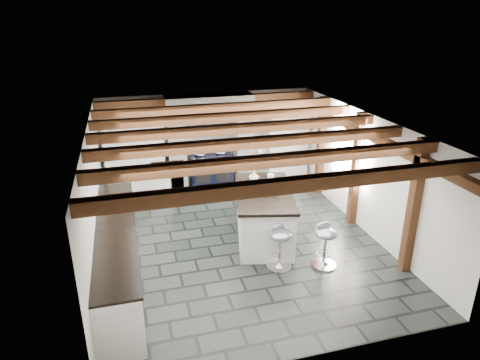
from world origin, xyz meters
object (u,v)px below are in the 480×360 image
object	(u,v)px
range_cooker	(211,171)
kitchen_island	(264,214)
bar_stool_near	(325,240)
bar_stool_far	(280,242)

from	to	relation	value
range_cooker	kitchen_island	world-z (taller)	kitchen_island
kitchen_island	bar_stool_near	xyz separation A→B (m)	(0.69, -1.20, -0.00)
range_cooker	bar_stool_near	bearing A→B (deg)	-73.11
range_cooker	kitchen_island	bearing A→B (deg)	-79.79
range_cooker	kitchen_island	distance (m)	2.65
range_cooker	bar_stool_far	world-z (taller)	range_cooker
range_cooker	bar_stool_far	bearing A→B (deg)	-83.65
bar_stool_far	kitchen_island	bearing A→B (deg)	68.62
range_cooker	bar_stool_far	size ratio (longest dim) A/B	1.26
kitchen_island	bar_stool_far	distance (m)	1.05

